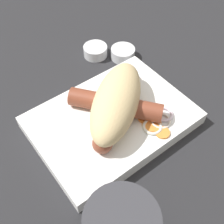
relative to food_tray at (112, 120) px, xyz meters
name	(u,v)px	position (x,y,z in m)	size (l,w,h in m)	color
ground_plane	(112,125)	(0.00, 0.00, -0.01)	(3.00, 3.00, 0.00)	#232326
food_tray	(112,120)	(0.00, 0.00, 0.00)	(0.27, 0.20, 0.03)	white
bread_roll	(116,100)	(-0.01, 0.00, 0.05)	(0.19, 0.17, 0.06)	#DBBC84
sausage	(115,105)	(-0.01, -0.01, 0.03)	(0.16, 0.15, 0.03)	brown
pickled_veggies	(157,122)	(-0.05, 0.06, 0.02)	(0.07, 0.07, 0.01)	orange
condiment_cup_near	(123,54)	(-0.13, -0.14, 0.00)	(0.05, 0.05, 0.02)	silver
condiment_cup_far	(95,51)	(-0.09, -0.18, 0.00)	(0.05, 0.05, 0.02)	silver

